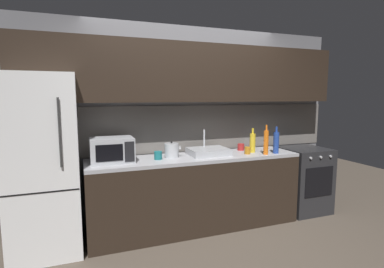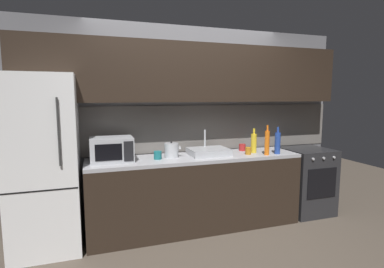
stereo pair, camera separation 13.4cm
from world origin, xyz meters
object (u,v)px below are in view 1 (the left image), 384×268
object	(u,v)px
kettle	(172,150)
wine_bottle_yellow	(253,142)
refrigerator	(44,165)
oven_range	(303,179)
wine_bottle_blue	(276,142)
mug_amber	(247,150)
mug_teal	(158,155)
wine_bottle_orange	(266,142)
microwave	(112,150)
mug_red	(241,147)

from	to	relation	value
kettle	wine_bottle_yellow	bearing A→B (deg)	-2.23
refrigerator	oven_range	world-z (taller)	refrigerator
refrigerator	wine_bottle_blue	world-z (taller)	refrigerator
mug_amber	refrigerator	bearing A→B (deg)	177.51
kettle	mug_teal	xyz separation A→B (m)	(-0.18, -0.05, -0.04)
oven_range	mug_amber	world-z (taller)	mug_amber
wine_bottle_yellow	wine_bottle_orange	size ratio (longest dim) A/B	0.85
microwave	wine_bottle_blue	size ratio (longest dim) A/B	1.35
wine_bottle_blue	mug_red	bearing A→B (deg)	132.77
wine_bottle_orange	wine_bottle_blue	world-z (taller)	wine_bottle_orange
wine_bottle_yellow	mug_red	bearing A→B (deg)	111.01
wine_bottle_orange	mug_red	bearing A→B (deg)	111.99
microwave	mug_amber	world-z (taller)	microwave
mug_teal	wine_bottle_orange	bearing A→B (deg)	-7.75
mug_amber	mug_red	xyz separation A→B (m)	(0.05, 0.26, -0.00)
oven_range	microwave	bearing A→B (deg)	179.57
wine_bottle_blue	kettle	bearing A→B (deg)	171.27
refrigerator	wine_bottle_orange	distance (m)	2.53
kettle	wine_bottle_orange	distance (m)	1.18
wine_bottle_blue	mug_teal	size ratio (longest dim) A/B	3.67
refrigerator	mug_red	xyz separation A→B (m)	(2.37, 0.16, 0.02)
oven_range	kettle	bearing A→B (deg)	179.34
mug_teal	mug_amber	size ratio (longest dim) A/B	1.04
mug_teal	mug_red	distance (m)	1.20
wine_bottle_blue	refrigerator	bearing A→B (deg)	176.13
mug_amber	kettle	bearing A→B (deg)	172.71
wine_bottle_yellow	wine_bottle_blue	bearing A→B (deg)	-33.32
kettle	mug_teal	distance (m)	0.19
wine_bottle_yellow	refrigerator	bearing A→B (deg)	179.51
kettle	mug_red	world-z (taller)	kettle
oven_range	wine_bottle_orange	distance (m)	1.01
oven_range	mug_amber	size ratio (longest dim) A/B	10.08
wine_bottle_orange	mug_red	world-z (taller)	wine_bottle_orange
refrigerator	kettle	distance (m)	1.37
kettle	refrigerator	bearing A→B (deg)	-179.12
microwave	kettle	xyz separation A→B (m)	(0.68, 0.00, -0.05)
wine_bottle_yellow	oven_range	bearing A→B (deg)	1.31
wine_bottle_yellow	wine_bottle_orange	xyz separation A→B (m)	(0.08, -0.18, 0.03)
microwave	mug_red	size ratio (longest dim) A/B	5.18
wine_bottle_orange	mug_teal	xyz separation A→B (m)	(-1.33, 0.18, -0.11)
microwave	wine_bottle_yellow	xyz separation A→B (m)	(1.76, -0.04, -0.01)
kettle	mug_amber	distance (m)	0.96
wine_bottle_orange	mug_amber	world-z (taller)	wine_bottle_orange
refrigerator	microwave	size ratio (longest dim) A/B	4.00
kettle	wine_bottle_yellow	size ratio (longest dim) A/B	0.64
microwave	mug_teal	xyz separation A→B (m)	(0.51, -0.04, -0.09)
microwave	wine_bottle_yellow	distance (m)	1.76
oven_range	wine_bottle_blue	world-z (taller)	wine_bottle_blue
mug_teal	mug_amber	distance (m)	1.13
mug_teal	wine_bottle_blue	bearing A→B (deg)	-5.97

